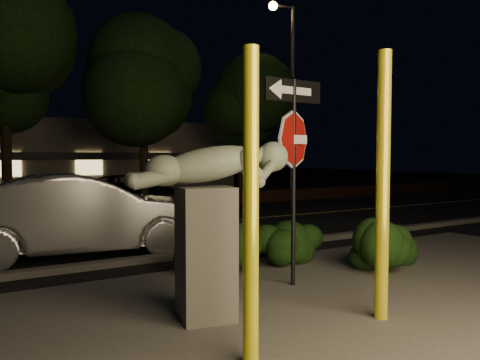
# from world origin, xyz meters

# --- Properties ---
(ground) EXTENTS (90.00, 90.00, 0.00)m
(ground) POSITION_xyz_m (0.00, 10.00, 0.00)
(ground) COLOR black
(ground) RESTS_ON ground
(patio) EXTENTS (14.00, 6.00, 0.02)m
(patio) POSITION_xyz_m (0.00, -1.00, 0.01)
(patio) COLOR #4C4944
(patio) RESTS_ON ground
(road) EXTENTS (80.00, 8.00, 0.01)m
(road) POSITION_xyz_m (0.00, 7.00, 0.01)
(road) COLOR black
(road) RESTS_ON ground
(lane_marking) EXTENTS (80.00, 0.12, 0.00)m
(lane_marking) POSITION_xyz_m (0.00, 7.00, 0.02)
(lane_marking) COLOR gold
(lane_marking) RESTS_ON road
(curb) EXTENTS (80.00, 0.25, 0.12)m
(curb) POSITION_xyz_m (0.00, 2.90, 0.06)
(curb) COLOR #4C4944
(curb) RESTS_ON ground
(brick_wall) EXTENTS (40.00, 0.35, 0.50)m
(brick_wall) POSITION_xyz_m (0.00, 11.30, 0.25)
(brick_wall) COLOR #4B2718
(brick_wall) RESTS_ON ground
(parking_lot) EXTENTS (40.00, 12.00, 0.01)m
(parking_lot) POSITION_xyz_m (0.00, 17.00, 0.01)
(parking_lot) COLOR black
(parking_lot) RESTS_ON ground
(building) EXTENTS (22.00, 10.20, 4.00)m
(building) POSITION_xyz_m (0.00, 24.99, 2.00)
(building) COLOR #665C52
(building) RESTS_ON ground
(tree_far_b) EXTENTS (5.20, 5.20, 8.41)m
(tree_far_b) POSITION_xyz_m (-2.50, 13.20, 6.05)
(tree_far_b) COLOR black
(tree_far_b) RESTS_ON ground
(tree_far_c) EXTENTS (4.80, 4.80, 7.84)m
(tree_far_c) POSITION_xyz_m (2.50, 12.80, 5.66)
(tree_far_c) COLOR black
(tree_far_c) RESTS_ON ground
(tree_far_d) EXTENTS (4.40, 4.40, 7.42)m
(tree_far_d) POSITION_xyz_m (7.50, 13.30, 5.42)
(tree_far_d) COLOR black
(tree_far_d) RESTS_ON ground
(yellow_pole_left) EXTENTS (0.15, 0.15, 3.06)m
(yellow_pole_left) POSITION_xyz_m (-1.64, -1.81, 1.53)
(yellow_pole_left) COLOR yellow
(yellow_pole_left) RESTS_ON ground
(yellow_pole_right) EXTENTS (0.17, 0.17, 3.30)m
(yellow_pole_right) POSITION_xyz_m (0.42, -1.58, 1.65)
(yellow_pole_right) COLOR yellow
(yellow_pole_right) RESTS_ON ground
(signpost) EXTENTS (1.08, 0.12, 3.19)m
(signpost) POSITION_xyz_m (0.40, 0.16, 2.27)
(signpost) COLOR black
(signpost) RESTS_ON ground
(sculpture) EXTENTS (2.07, 0.93, 2.21)m
(sculpture) POSITION_xyz_m (-1.40, -0.46, 1.36)
(sculpture) COLOR #4C4944
(sculpture) RESTS_ON ground
(hedge_center) EXTENTS (1.92, 1.15, 0.94)m
(hedge_center) POSITION_xyz_m (-0.17, 1.43, 0.47)
(hedge_center) COLOR black
(hedge_center) RESTS_ON ground
(hedge_right) EXTENTS (1.79, 1.34, 1.04)m
(hedge_right) POSITION_xyz_m (1.18, 1.38, 0.52)
(hedge_right) COLOR black
(hedge_right) RESTS_ON ground
(hedge_far_right) EXTENTS (1.70, 1.25, 1.07)m
(hedge_far_right) POSITION_xyz_m (2.56, 0.14, 0.53)
(hedge_far_right) COLOR black
(hedge_far_right) RESTS_ON ground
(streetlight) EXTENTS (1.37, 0.41, 9.15)m
(streetlight) POSITION_xyz_m (9.54, 12.35, 5.44)
(streetlight) COLOR #515157
(streetlight) RESTS_ON ground
(silver_sedan) EXTENTS (5.21, 2.39, 1.66)m
(silver_sedan) POSITION_xyz_m (-1.88, 4.11, 0.83)
(silver_sedan) COLOR #A7A8AB
(silver_sedan) RESTS_ON ground
(parked_car_darkred) EXTENTS (4.41, 2.44, 1.21)m
(parked_car_darkred) POSITION_xyz_m (-0.40, 14.29, 0.60)
(parked_car_darkred) COLOR #3C0C0F
(parked_car_darkred) RESTS_ON ground
(parked_car_dark) EXTENTS (4.74, 3.59, 1.20)m
(parked_car_dark) POSITION_xyz_m (2.34, 14.37, 0.60)
(parked_car_dark) COLOR black
(parked_car_dark) RESTS_ON ground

